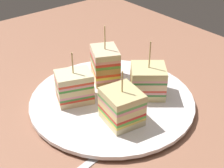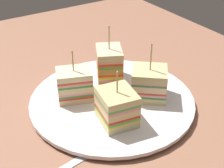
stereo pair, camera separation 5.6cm
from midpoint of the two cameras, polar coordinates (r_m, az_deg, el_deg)
The scene contains 7 objects.
ground_plane at distance 59.28cm, azimuth 2.73°, elevation -4.27°, with size 103.73×82.06×1.80cm, color #94624A.
plate at distance 58.33cm, azimuth 2.77°, elevation -2.98°, with size 29.36×29.36×1.21cm.
sandwich_wedge_0 at distance 57.76cm, azimuth 9.29°, elevation 0.05°, with size 8.08×8.16×10.49cm.
sandwich_wedge_1 at distance 61.84cm, azimuth 2.12°, elevation 3.37°, with size 7.50×6.87×11.18cm.
sandwich_wedge_2 at distance 56.72cm, azimuth -3.77°, elevation -0.18°, with size 6.38×7.27×9.45cm.
sandwich_wedge_3 at distance 51.20cm, azimuth 4.02°, elevation -4.17°, with size 6.86×6.29×9.28cm.
chip_pile at distance 57.48cm, azimuth 3.63°, elevation -1.91°, with size 6.31×7.10×2.03cm.
Camera 2 is at (-40.30, 25.66, 34.31)cm, focal length 51.91 mm.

